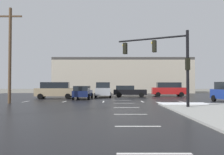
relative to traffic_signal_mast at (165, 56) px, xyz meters
name	(u,v)px	position (x,y,z in m)	size (l,w,h in m)	color
ground_plane	(122,102)	(-3.11, 5.90, -4.03)	(120.00, 120.00, 0.00)	slate
road_asphalt	(122,102)	(-3.11, 5.90, -4.02)	(44.00, 44.00, 0.02)	black
snow_strip_curbside	(182,103)	(1.89, 1.90, -3.86)	(4.00, 1.60, 0.06)	white
lane_markings	(135,103)	(-1.91, 4.52, -4.00)	(36.15, 36.15, 0.01)	silver
traffic_signal_mast	(165,56)	(0.00, 0.00, 0.00)	(5.23, 2.87, 5.75)	black
strip_building_background	(121,76)	(-2.12, 30.03, -0.58)	(27.12, 8.00, 6.90)	#BCB29E
sedan_navy	(82,92)	(-7.76, 10.00, -3.17)	(2.15, 4.59, 1.58)	#141E47
suv_red	(168,89)	(4.03, 16.05, -2.94)	(4.94, 2.45, 2.03)	#B21919
suv_tan	(54,90)	(-11.30, 10.97, -2.94)	(4.97, 2.52, 2.03)	tan
suv_silver	(102,89)	(-5.44, 13.94, -2.94)	(2.24, 4.87, 2.03)	#B7BABF
sedan_black	(128,91)	(-1.88, 14.41, -3.17)	(4.66, 2.37, 1.58)	black
utility_pole_mid	(9,53)	(-13.87, 3.80, 0.71)	(2.20, 0.28, 9.06)	brown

